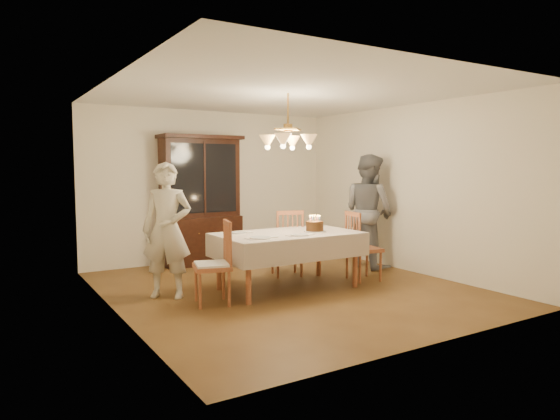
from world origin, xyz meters
TOP-DOWN VIEW (x-y plane):
  - ground at (0.00, 0.00)m, footprint 5.00×5.00m
  - room_shell at (0.00, 0.00)m, footprint 5.00×5.00m
  - dining_table at (0.00, 0.00)m, footprint 1.90×1.10m
  - china_hutch at (-0.31, 2.25)m, footprint 1.38×0.54m
  - chair_far_side at (0.42, 0.68)m, footprint 0.54×0.53m
  - chair_left_end at (-1.17, -0.18)m, footprint 0.52×0.53m
  - chair_right_end at (1.20, -0.15)m, footprint 0.48×0.50m
  - elderly_woman at (-1.52, 0.42)m, footprint 0.74×0.69m
  - adult_in_grey at (1.90, 0.54)m, footprint 0.76×0.94m
  - birthday_cake at (0.37, -0.10)m, footprint 0.30×0.30m
  - place_setting_near_left at (-0.55, -0.26)m, footprint 0.41×0.27m
  - place_setting_near_right at (0.00, -0.30)m, footprint 0.38×0.23m
  - place_setting_far_left at (-0.59, 0.31)m, footprint 0.39×0.24m
  - chandelier at (-0.00, -0.00)m, footprint 0.62×0.62m

SIDE VIEW (x-z plane):
  - ground at x=0.00m, z-range 0.00..0.00m
  - chair_far_side at x=0.42m, z-range -0.06..0.94m
  - chair_right_end at x=1.20m, z-range -0.06..0.94m
  - chair_left_end at x=-1.17m, z-range -0.05..0.95m
  - dining_table at x=0.00m, z-range 0.30..1.06m
  - place_setting_near_right at x=0.00m, z-range 0.76..0.77m
  - place_setting_far_left at x=-0.59m, z-range 0.76..0.77m
  - place_setting_near_left at x=-0.55m, z-range 0.76..0.77m
  - birthday_cake at x=0.37m, z-range 0.71..0.94m
  - elderly_woman at x=-1.52m, z-range 0.00..1.70m
  - adult_in_grey at x=1.90m, z-range 0.00..1.84m
  - china_hutch at x=-0.31m, z-range -0.04..2.12m
  - room_shell at x=0.00m, z-range -0.92..4.08m
  - chandelier at x=0.00m, z-range 1.61..2.34m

